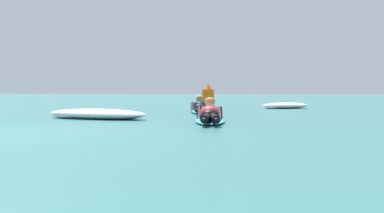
% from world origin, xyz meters
% --- Properties ---
extents(ground_plane, '(120.00, 120.00, 0.00)m').
position_xyz_m(ground_plane, '(0.00, 10.00, 0.00)').
color(ground_plane, '#387A75').
extents(surfer_near, '(0.74, 2.77, 0.55)m').
position_xyz_m(surfer_near, '(3.13, 2.90, 0.13)').
color(surfer_near, '#2DB2D1').
rests_on(surfer_near, ground).
extents(surfer_far, '(0.75, 2.81, 0.54)m').
position_xyz_m(surfer_far, '(2.63, 6.91, 0.14)').
color(surfer_far, '#2DB2D1').
rests_on(surfer_far, ground).
extents(whitewater_mid_left, '(2.66, 1.68, 0.23)m').
position_xyz_m(whitewater_mid_left, '(0.56, 3.82, 0.11)').
color(whitewater_mid_left, white).
rests_on(whitewater_mid_left, ground).
extents(whitewater_far_band, '(1.82, 1.31, 0.21)m').
position_xyz_m(whitewater_far_band, '(5.34, 10.22, 0.10)').
color(whitewater_far_band, white).
rests_on(whitewater_far_band, ground).
extents(channel_marker_buoy, '(0.50, 0.50, 0.90)m').
position_xyz_m(channel_marker_buoy, '(2.53, 12.35, 0.35)').
color(channel_marker_buoy, '#EA5B0F').
rests_on(channel_marker_buoy, ground).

